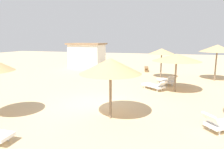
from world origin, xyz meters
name	(u,v)px	position (x,y,z in m)	size (l,w,h in m)	color
ground_plane	(95,107)	(0.00, 0.00, 0.00)	(80.00, 80.00, 0.00)	#D1B284
parasol_0	(162,51)	(2.81, 8.87, 2.42)	(2.35, 2.35, 2.68)	#75604C
parasol_1	(177,58)	(4.00, 4.36, 2.30)	(3.14, 3.14, 2.55)	#75604C
parasol_3	(217,48)	(7.28, 9.16, 2.74)	(2.84, 2.84, 3.04)	#75604C
parasol_5	(110,66)	(1.21, -1.18, 2.35)	(2.70, 2.70, 2.69)	#75604C
lounger_0	(166,80)	(3.39, 6.45, 0.32)	(1.55, 1.90, 0.80)	white
lounger_1	(154,85)	(2.65, 4.45, 0.32)	(1.86, 1.67, 0.76)	white
lounger_2	(224,123)	(5.76, -1.09, 0.32)	(1.86, 1.64, 0.79)	white
bench_0	(146,68)	(1.08, 12.35, 0.35)	(0.63, 1.54, 0.49)	brown
bench_1	(105,65)	(-4.11, 13.45, 0.35)	(1.55, 0.68, 0.49)	brown
parked_car	(82,57)	(-9.93, 18.96, 0.82)	(4.20, 2.42, 1.72)	#194C9E
beach_cabana	(87,55)	(-6.54, 13.60, 1.54)	(4.30, 3.37, 3.03)	white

